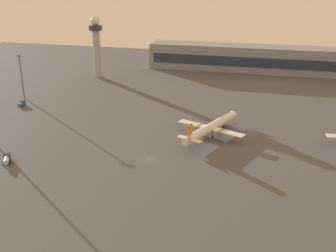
# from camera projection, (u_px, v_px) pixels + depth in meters

# --- Properties ---
(ground_plane) EXTENTS (416.00, 416.00, 0.00)m
(ground_plane) POSITION_uv_depth(u_px,v_px,m) (149.00, 159.00, 140.94)
(ground_plane) COLOR #4C4C51
(terminal_building) EXTENTS (162.66, 22.40, 16.40)m
(terminal_building) POSITION_uv_depth(u_px,v_px,m) (272.00, 59.00, 262.49)
(terminal_building) COLOR gray
(terminal_building) RESTS_ON ground
(control_tower) EXTENTS (8.00, 8.00, 37.26)m
(control_tower) POSITION_uv_depth(u_px,v_px,m) (96.00, 43.00, 243.55)
(control_tower) COLOR #A8A8B2
(control_tower) RESTS_ON ground
(airplane_near_gate) EXTENTS (28.53, 36.18, 9.69)m
(airplane_near_gate) POSITION_uv_depth(u_px,v_px,m) (211.00, 127.00, 159.64)
(airplane_near_gate) COLOR white
(airplane_near_gate) RESTS_ON ground
(maintenance_van) EXTENTS (2.05, 4.17, 2.25)m
(maintenance_van) POSITION_uv_depth(u_px,v_px,m) (22.00, 104.00, 196.64)
(maintenance_van) COLOR #3372BF
(maintenance_van) RESTS_ON ground
(fuel_truck) EXTENTS (5.10, 6.46, 2.35)m
(fuel_truck) POSITION_uv_depth(u_px,v_px,m) (7.00, 159.00, 138.10)
(fuel_truck) COLOR #3372BF
(fuel_truck) RESTS_ON ground
(apron_light_east) EXTENTS (4.80, 0.90, 22.99)m
(apron_light_east) POSITION_uv_depth(u_px,v_px,m) (21.00, 74.00, 203.76)
(apron_light_east) COLOR slate
(apron_light_east) RESTS_ON ground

